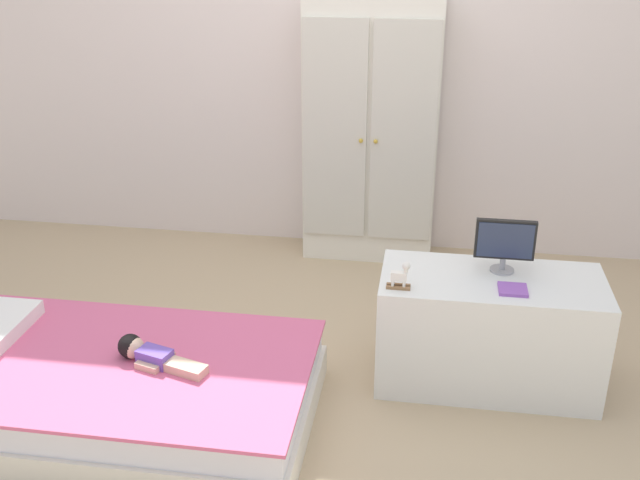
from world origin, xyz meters
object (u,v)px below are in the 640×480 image
(tv_stand, at_px, (488,330))
(book_purple, at_px, (513,289))
(rocking_horse_toy, at_px, (401,276))
(doll, at_px, (146,353))
(tv_monitor, at_px, (505,242))
(bed, at_px, (113,389))
(wardrobe, at_px, (371,133))

(tv_stand, bearing_deg, book_purple, -55.22)
(rocking_horse_toy, bearing_deg, tv_stand, 20.91)
(book_purple, bearing_deg, doll, -165.42)
(doll, relative_size, tv_monitor, 1.58)
(tv_monitor, bearing_deg, tv_stand, -116.98)
(tv_monitor, bearing_deg, rocking_horse_toy, -152.13)
(bed, relative_size, rocking_horse_toy, 13.69)
(tv_monitor, distance_m, rocking_horse_toy, 0.47)
(wardrobe, xyz_separation_m, tv_stand, (0.63, -1.23, -0.49))
(doll, xyz_separation_m, book_purple, (1.41, 0.37, 0.20))
(doll, relative_size, rocking_horse_toy, 3.32)
(book_purple, bearing_deg, tv_stand, 124.78)
(wardrobe, distance_m, tv_stand, 1.46)
(tv_stand, distance_m, book_purple, 0.28)
(doll, height_order, rocking_horse_toy, rocking_horse_toy)
(tv_stand, height_order, tv_monitor, tv_monitor)
(doll, relative_size, tv_stand, 0.42)
(bed, relative_size, doll, 4.12)
(bed, height_order, book_purple, book_purple)
(doll, bearing_deg, wardrobe, 67.18)
(tv_monitor, distance_m, book_purple, 0.22)
(bed, height_order, tv_stand, tv_stand)
(tv_stand, xyz_separation_m, book_purple, (0.07, -0.10, 0.25))
(bed, xyz_separation_m, book_purple, (1.55, 0.39, 0.37))
(bed, bearing_deg, wardrobe, 63.47)
(doll, bearing_deg, book_purple, 14.58)
(bed, relative_size, tv_stand, 1.73)
(doll, height_order, wardrobe, wardrobe)
(wardrobe, bearing_deg, bed, -116.53)
(tv_stand, height_order, rocking_horse_toy, rocking_horse_toy)
(doll, bearing_deg, tv_monitor, 21.44)
(wardrobe, distance_m, rocking_horse_toy, 1.41)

